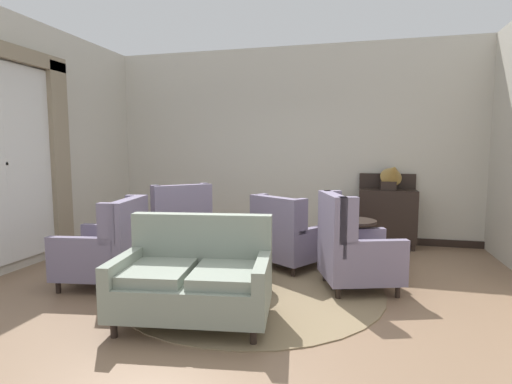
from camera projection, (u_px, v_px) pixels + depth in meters
The scene contains 16 objects.
ground at pixel (244, 296), 4.36m from camera, with size 9.07×9.07×0.00m, color #896B51.
wall_back at pixel (290, 144), 7.07m from camera, with size 6.64×0.08×3.38m, color beige.
wall_left at pixel (48, 143), 5.82m from camera, with size 0.08×4.20×3.38m, color beige.
baseboard_back at pixel (288, 235), 7.19m from camera, with size 6.48×0.03×0.12m, color black.
area_rug at pixel (251, 287), 4.65m from camera, with size 3.03×3.03×0.01m, color #847051.
window_with_curtains at pixel (6, 151), 5.03m from camera, with size 0.12×2.13×2.85m.
coffee_table at pixel (228, 258), 4.54m from camera, with size 0.91×0.91×0.44m.
porcelain_vase at pixel (232, 237), 4.50m from camera, with size 0.16×0.16×0.39m.
settee at pixel (194, 279), 3.70m from camera, with size 1.51×1.05×0.96m.
armchair_back_corner at pixel (353, 250), 4.52m from camera, with size 1.01×0.95×1.11m.
armchair_beside_settee at pixel (289, 237), 5.39m from camera, with size 1.17×1.19×0.99m.
armchair_foreground_right at pixel (109, 249), 4.71m from camera, with size 0.98×0.96×1.03m.
armchair_near_sideboard at pixel (179, 229), 5.71m from camera, with size 1.15×1.15×1.12m.
side_table at pixel (353, 243), 4.95m from camera, with size 0.55×0.55×0.73m.
sideboard at pixel (387, 215), 6.51m from camera, with size 0.90×0.44×1.20m.
gramophone at pixel (392, 175), 6.34m from camera, with size 0.40×0.49×0.52m.
Camera 1 is at (1.14, -4.06, 1.60)m, focal length 27.92 mm.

